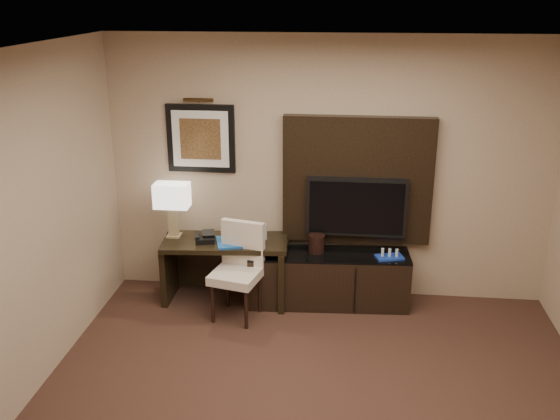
# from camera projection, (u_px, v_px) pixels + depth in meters

# --- Properties ---
(ceiling) EXTENTS (4.50, 5.00, 0.01)m
(ceiling) POSITION_uv_depth(u_px,v_px,m) (317.00, 61.00, 3.54)
(ceiling) COLOR silver
(ceiling) RESTS_ON wall_back
(wall_back) EXTENTS (4.50, 0.01, 2.70)m
(wall_back) POSITION_uv_depth(u_px,v_px,m) (328.00, 170.00, 6.33)
(wall_back) COLOR tan
(wall_back) RESTS_ON floor
(desk) EXTENTS (1.30, 0.64, 0.68)m
(desk) POSITION_uv_depth(u_px,v_px,m) (226.00, 271.00, 6.45)
(desk) COLOR black
(desk) RESTS_ON floor
(credenza) EXTENTS (1.65, 0.55, 0.56)m
(credenza) POSITION_uv_depth(u_px,v_px,m) (328.00, 278.00, 6.40)
(credenza) COLOR black
(credenza) RESTS_ON floor
(tv_wall_panel) EXTENTS (1.50, 0.12, 1.30)m
(tv_wall_panel) POSITION_uv_depth(u_px,v_px,m) (357.00, 180.00, 6.27)
(tv_wall_panel) COLOR black
(tv_wall_panel) RESTS_ON wall_back
(tv) EXTENTS (1.00, 0.08, 0.60)m
(tv) POSITION_uv_depth(u_px,v_px,m) (356.00, 207.00, 6.26)
(tv) COLOR black
(tv) RESTS_ON tv_wall_panel
(artwork) EXTENTS (0.70, 0.04, 0.70)m
(artwork) POSITION_uv_depth(u_px,v_px,m) (201.00, 139.00, 6.35)
(artwork) COLOR black
(artwork) RESTS_ON wall_back
(picture_light) EXTENTS (0.04, 0.04, 0.30)m
(picture_light) POSITION_uv_depth(u_px,v_px,m) (198.00, 100.00, 6.18)
(picture_light) COLOR #412B14
(picture_light) RESTS_ON wall_back
(desk_chair) EXTENTS (0.55, 0.60, 0.92)m
(desk_chair) POSITION_uv_depth(u_px,v_px,m) (236.00, 275.00, 6.07)
(desk_chair) COLOR beige
(desk_chair) RESTS_ON floor
(table_lamp) EXTENTS (0.38, 0.22, 0.62)m
(table_lamp) POSITION_uv_depth(u_px,v_px,m) (173.00, 208.00, 6.34)
(table_lamp) COLOR tan
(table_lamp) RESTS_ON desk
(desk_phone) EXTENTS (0.22, 0.21, 0.09)m
(desk_phone) POSITION_uv_depth(u_px,v_px,m) (205.00, 237.00, 6.29)
(desk_phone) COLOR black
(desk_phone) RESTS_ON desk
(blue_folder) EXTENTS (0.33, 0.38, 0.02)m
(blue_folder) POSITION_uv_depth(u_px,v_px,m) (229.00, 242.00, 6.26)
(blue_folder) COLOR #1A58AC
(blue_folder) RESTS_ON desk
(book) EXTENTS (0.16, 0.02, 0.22)m
(book) POSITION_uv_depth(u_px,v_px,m) (232.00, 231.00, 6.27)
(book) COLOR beige
(book) RESTS_ON desk
(water_bottle) EXTENTS (0.06, 0.06, 0.16)m
(water_bottle) POSITION_uv_depth(u_px,v_px,m) (264.00, 232.00, 6.34)
(water_bottle) COLOR #A9B6BF
(water_bottle) RESTS_ON desk
(ice_bucket) EXTENTS (0.18, 0.18, 0.19)m
(ice_bucket) POSITION_uv_depth(u_px,v_px,m) (317.00, 243.00, 6.32)
(ice_bucket) COLOR black
(ice_bucket) RESTS_ON credenza
(minibar_tray) EXTENTS (0.30, 0.23, 0.10)m
(minibar_tray) POSITION_uv_depth(u_px,v_px,m) (390.00, 254.00, 6.19)
(minibar_tray) COLOR #18349E
(minibar_tray) RESTS_ON credenza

